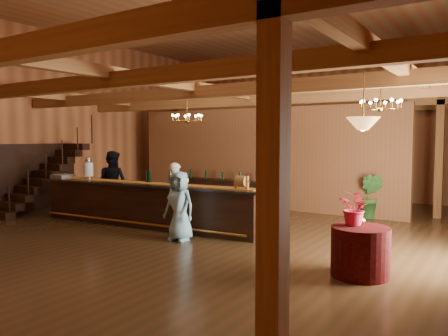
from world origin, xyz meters
The scene contains 26 objects.
floor centered at (0.00, 0.00, 0.00)m, with size 14.00×14.00×0.00m, color #3F2817.
wall_back centered at (0.00, 7.00, 2.75)m, with size 12.00×0.10×5.50m, color #A35A32.
wall_left centered at (-6.00, 0.00, 2.75)m, with size 0.10×14.00×5.50m, color #A35A32.
beam_grid centered at (0.00, 0.51, 3.24)m, with size 11.90×13.90×0.39m.
support_posts centered at (0.00, -0.50, 1.60)m, with size 9.20×10.20×3.20m.
partition_wall centered at (-0.50, 3.50, 1.55)m, with size 9.00×0.18×3.10m, color brown.
staircase centered at (-5.45, -0.74, 1.00)m, with size 1.00×2.80×2.00m.
backroom_boxes centered at (-0.29, 5.50, 0.53)m, with size 4.10×0.60×1.10m.
tasting_bar centered at (-1.39, -0.62, 0.54)m, with size 6.46×1.27×1.08m.
beverage_dispenser centered at (-3.39, -0.71, 1.36)m, with size 0.26×0.26×0.60m.
glass_rack_tray centered at (-4.23, -0.87, 1.12)m, with size 0.50×0.50×0.10m, color gray.
raffle_drum centered at (1.24, -0.48, 1.25)m, with size 0.34×0.24×0.30m.
bar_bottle_0 centered at (-1.48, -0.50, 1.22)m, with size 0.07×0.07×0.30m, color black.
bar_bottle_1 centered at (-1.37, -0.49, 1.22)m, with size 0.07×0.07×0.30m, color black.
bar_bottle_2 centered at (-0.77, -0.45, 1.22)m, with size 0.07×0.07×0.30m, color black.
backbar_shelf centered at (-1.59, 3.14, 0.42)m, with size 2.98×0.47×0.84m, color black.
round_table centered at (4.13, -1.68, 0.39)m, with size 0.91×0.91×0.79m, color #470B0B.
chandelier_left centered at (-1.17, 0.75, 2.72)m, with size 0.80×0.80×0.64m.
chandelier_right centered at (3.88, 0.46, 2.85)m, with size 0.80×0.80×0.51m.
pendant_lamp centered at (4.13, -1.68, 2.40)m, with size 0.52×0.52×0.90m.
bartender centered at (-1.01, 0.07, 0.78)m, with size 0.57×0.37×1.55m, color white.
staff_second centered at (-3.36, 0.11, 0.90)m, with size 0.88×0.68×1.81m, color black.
guest centered at (0.24, -1.35, 0.74)m, with size 0.72×0.47×1.48m, color #79B3D0.
floor_plant centered at (2.98, 3.38, 0.61)m, with size 0.67×0.54×1.23m, color #244E1C.
table_flowers centered at (4.03, -1.63, 1.07)m, with size 0.51×0.44×0.57m, color #D9254B.
table_vase centered at (4.07, -1.54, 0.94)m, with size 0.15×0.15×0.31m, color gold.
Camera 1 is at (6.00, -8.52, 2.19)m, focal length 35.00 mm.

